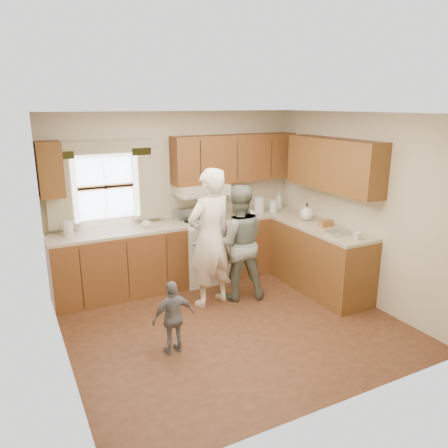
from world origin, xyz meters
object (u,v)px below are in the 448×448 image
stove (205,250)px  woman_right (238,243)px  woman_left (210,238)px  child (174,317)px

stove → woman_right: woman_right is taller
woman_left → child: 1.35m
woman_left → stove: bearing=-121.4°
stove → woman_left: woman_left is taller
woman_right → child: woman_right is taller
stove → woman_left: 0.97m
woman_left → child: woman_left is taller
woman_left → woman_right: 0.44m
stove → woman_left: (-0.29, -0.81, 0.45)m
stove → child: (-1.15, -1.71, -0.06)m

